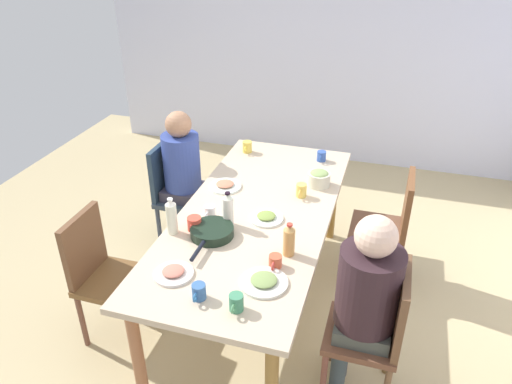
# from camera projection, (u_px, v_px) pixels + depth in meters

# --- Properties ---
(ground_plane) EXTENTS (6.19, 6.19, 0.00)m
(ground_plane) POSITION_uv_depth(u_px,v_px,m) (256.00, 301.00, 3.58)
(ground_plane) COLOR tan
(wall_left) EXTENTS (0.12, 4.95, 2.60)m
(wall_left) POSITION_uv_depth(u_px,v_px,m) (328.00, 43.00, 5.13)
(wall_left) COLOR silver
(wall_left) RESTS_ON ground_plane
(dining_table) EXTENTS (2.18, 0.96, 0.78)m
(dining_table) POSITION_uv_depth(u_px,v_px,m) (256.00, 222.00, 3.24)
(dining_table) COLOR #C8B194
(dining_table) RESTS_ON ground_plane
(chair_0) EXTENTS (0.40, 0.40, 0.90)m
(chair_0) POSITION_uv_depth(u_px,v_px,m) (390.00, 223.00, 3.57)
(chair_0) COLOR brown
(chair_0) RESTS_ON ground_plane
(chair_1) EXTENTS (0.40, 0.40, 0.90)m
(chair_1) POSITION_uv_depth(u_px,v_px,m) (102.00, 270.00, 3.09)
(chair_1) COLOR brown
(chair_1) RESTS_ON ground_plane
(chair_2) EXTENTS (0.40, 0.40, 0.90)m
(chair_2) POSITION_uv_depth(u_px,v_px,m) (378.00, 328.00, 2.66)
(chair_2) COLOR brown
(chair_2) RESTS_ON ground_plane
(person_2) EXTENTS (0.34, 0.34, 1.21)m
(person_2) POSITION_uv_depth(u_px,v_px,m) (366.00, 293.00, 2.57)
(person_2) COLOR #37454B
(person_2) RESTS_ON ground_plane
(chair_3) EXTENTS (0.40, 0.40, 0.90)m
(chair_3) POSITION_uv_depth(u_px,v_px,m) (175.00, 189.00, 4.00)
(chair_3) COLOR #2E3B48
(chair_3) RESTS_ON ground_plane
(person_3) EXTENTS (0.30, 0.30, 1.20)m
(person_3) POSITION_uv_depth(u_px,v_px,m) (183.00, 169.00, 3.88)
(person_3) COLOR #313C53
(person_3) RESTS_ON ground_plane
(plate_0) EXTENTS (0.22, 0.22, 0.04)m
(plate_0) POSITION_uv_depth(u_px,v_px,m) (266.00, 217.00, 3.11)
(plate_0) COLOR white
(plate_0) RESTS_ON dining_table
(plate_1) EXTENTS (0.22, 0.22, 0.04)m
(plate_1) POSITION_uv_depth(u_px,v_px,m) (173.00, 273.00, 2.63)
(plate_1) COLOR silver
(plate_1) RESTS_ON dining_table
(plate_2) EXTENTS (0.26, 0.26, 0.04)m
(plate_2) POSITION_uv_depth(u_px,v_px,m) (264.00, 281.00, 2.57)
(plate_2) COLOR silver
(plate_2) RESTS_ON dining_table
(plate_3) EXTENTS (0.23, 0.23, 0.04)m
(plate_3) POSITION_uv_depth(u_px,v_px,m) (225.00, 185.00, 3.48)
(plate_3) COLOR white
(plate_3) RESTS_ON dining_table
(bowl_0) EXTENTS (0.16, 0.16, 0.12)m
(bowl_0) POSITION_uv_depth(u_px,v_px,m) (319.00, 178.00, 3.48)
(bowl_0) COLOR beige
(bowl_0) RESTS_ON dining_table
(serving_pan) EXTENTS (0.45, 0.27, 0.06)m
(serving_pan) POSITION_uv_depth(u_px,v_px,m) (212.00, 232.00, 2.94)
(serving_pan) COLOR black
(serving_pan) RESTS_ON dining_table
(cup_0) EXTENTS (0.12, 0.09, 0.09)m
(cup_0) POSITION_uv_depth(u_px,v_px,m) (194.00, 224.00, 2.99)
(cup_0) COLOR #D04834
(cup_0) RESTS_ON dining_table
(cup_1) EXTENTS (0.11, 0.07, 0.10)m
(cup_1) POSITION_uv_depth(u_px,v_px,m) (301.00, 190.00, 3.35)
(cup_1) COLOR #E8C555
(cup_1) RESTS_ON dining_table
(cup_2) EXTENTS (0.11, 0.07, 0.08)m
(cup_2) POSITION_uv_depth(u_px,v_px,m) (210.00, 212.00, 3.12)
(cup_2) COLOR white
(cup_2) RESTS_ON dining_table
(cup_3) EXTENTS (0.11, 0.07, 0.07)m
(cup_3) POSITION_uv_depth(u_px,v_px,m) (275.00, 261.00, 2.68)
(cup_3) COLOR #C65336
(cup_3) RESTS_ON dining_table
(cup_4) EXTENTS (0.11, 0.07, 0.09)m
(cup_4) POSITION_uv_depth(u_px,v_px,m) (236.00, 303.00, 2.38)
(cup_4) COLOR #3D825B
(cup_4) RESTS_ON dining_table
(cup_5) EXTENTS (0.11, 0.08, 0.09)m
(cup_5) POSITION_uv_depth(u_px,v_px,m) (247.00, 147.00, 3.98)
(cup_5) COLOR #DDBF4B
(cup_5) RESTS_ON dining_table
(cup_6) EXTENTS (0.11, 0.07, 0.08)m
(cup_6) POSITION_uv_depth(u_px,v_px,m) (321.00, 156.00, 3.84)
(cup_6) COLOR #3353A1
(cup_6) RESTS_ON dining_table
(cup_7) EXTENTS (0.11, 0.07, 0.09)m
(cup_7) POSITION_uv_depth(u_px,v_px,m) (199.00, 292.00, 2.46)
(cup_7) COLOR #365F98
(cup_7) RESTS_ON dining_table
(bottle_0) EXTENTS (0.07, 0.07, 0.24)m
(bottle_0) POSITION_uv_depth(u_px,v_px,m) (172.00, 217.00, 2.93)
(bottle_0) COLOR silver
(bottle_0) RESTS_ON dining_table
(bottle_1) EXTENTS (0.07, 0.07, 0.21)m
(bottle_1) POSITION_uv_depth(u_px,v_px,m) (289.00, 240.00, 2.75)
(bottle_1) COLOR tan
(bottle_1) RESTS_ON dining_table
(bottle_2) EXTENTS (0.07, 0.07, 0.24)m
(bottle_2) POSITION_uv_depth(u_px,v_px,m) (228.00, 210.00, 3.01)
(bottle_2) COLOR silver
(bottle_2) RESTS_ON dining_table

